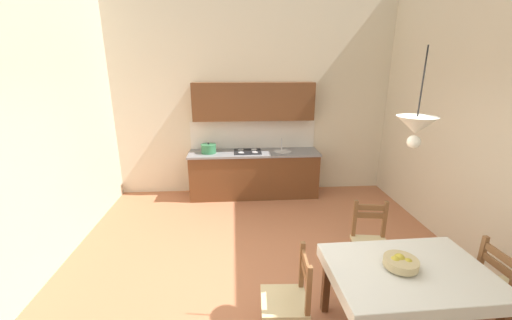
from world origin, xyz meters
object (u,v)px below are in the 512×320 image
kitchen_cabinetry (254,153)px  pendant_lamp (416,126)px  dining_chair_kitchen_side (370,243)px  dining_chair_window_side (504,291)px  fruit_bowl (401,262)px  dining_table (408,280)px  dining_chair_tv_side (289,300)px

kitchen_cabinetry → pendant_lamp: (1.10, -3.42, 1.17)m
kitchen_cabinetry → dining_chair_kitchen_side: (1.25, -2.61, -0.41)m
dining_chair_window_side → pendant_lamp: (-1.06, 0.10, 1.58)m
fruit_bowl → pendant_lamp: 1.21m
kitchen_cabinetry → dining_table: (1.17, -3.54, -0.23)m
dining_chair_kitchen_side → fruit_bowl: (-0.16, -0.91, 0.37)m
kitchen_cabinetry → dining_chair_tv_side: kitchen_cabinetry is taller
kitchen_cabinetry → dining_chair_kitchen_side: size_ratio=2.69×
kitchen_cabinetry → pendant_lamp: size_ratio=3.11×
kitchen_cabinetry → fruit_bowl: bearing=-72.8°
dining_chair_kitchen_side → fruit_bowl: bearing=-100.0°
dining_chair_window_side → dining_chair_tv_side: bearing=179.2°
dining_chair_window_side → pendant_lamp: bearing=174.5°
dining_table → pendant_lamp: 1.40m
dining_chair_tv_side → fruit_bowl: (0.99, -0.03, 0.37)m
dining_table → dining_chair_window_side: bearing=0.9°
kitchen_cabinetry → fruit_bowl: kitchen_cabinetry is taller
dining_chair_kitchen_side → pendant_lamp: (-0.15, -0.81, 1.58)m
dining_table → fruit_bowl: (-0.08, 0.02, 0.18)m
fruit_bowl → pendant_lamp: bearing=83.4°
kitchen_cabinetry → dining_chair_tv_side: bearing=-88.5°
kitchen_cabinetry → fruit_bowl: (1.09, -3.52, -0.04)m
dining_table → dining_chair_window_side: dining_chair_window_side is taller
dining_chair_tv_side → dining_chair_window_side: bearing=-0.8°
pendant_lamp → dining_table: bearing=-58.9°
dining_chair_kitchen_side → pendant_lamp: pendant_lamp is taller
dining_table → dining_chair_kitchen_side: size_ratio=1.54×
dining_chair_window_side → dining_chair_kitchen_side: bearing=135.0°
dining_chair_window_side → dining_table: bearing=-179.1°
dining_table → dining_chair_kitchen_side: dining_chair_kitchen_side is taller
dining_table → dining_chair_kitchen_side: 0.95m
kitchen_cabinetry → dining_chair_tv_side: 3.52m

